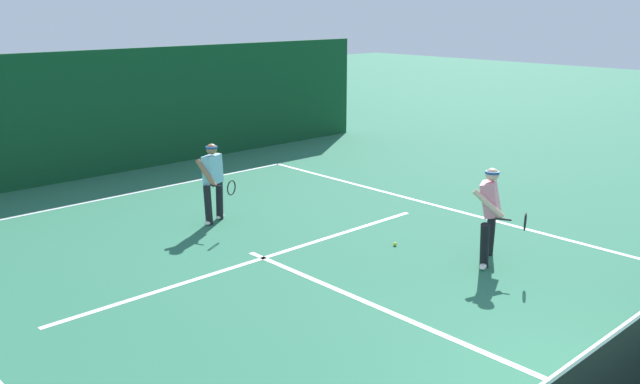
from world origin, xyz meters
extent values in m
cube|color=white|center=(0.00, 11.32, 0.00)|extent=(9.31, 0.10, 0.01)
cube|color=white|center=(0.00, 6.05, 0.00)|extent=(7.59, 0.10, 0.01)
cube|color=white|center=(0.00, 3.20, 0.00)|extent=(0.10, 6.40, 0.01)
cube|color=black|center=(0.00, 0.00, 0.49)|extent=(10.03, 0.02, 0.99)
cube|color=white|center=(0.00, 0.00, 1.01)|extent=(10.03, 0.03, 0.05)
cylinder|color=black|center=(3.02, 3.56, 0.40)|extent=(0.31, 0.25, 0.82)
cylinder|color=black|center=(2.33, 3.23, 0.40)|extent=(0.37, 0.28, 0.82)
ellipsoid|color=white|center=(3.02, 3.56, 0.04)|extent=(0.28, 0.21, 0.09)
ellipsoid|color=white|center=(2.33, 3.23, 0.04)|extent=(0.28, 0.21, 0.09)
cube|color=pink|center=(2.67, 3.39, 1.09)|extent=(0.52, 0.49, 0.60)
cylinder|color=beige|center=(2.88, 3.50, 1.06)|extent=(0.24, 0.18, 0.63)
cylinder|color=beige|center=(2.46, 3.29, 1.06)|extent=(0.32, 0.53, 0.47)
sphere|color=beige|center=(2.67, 3.39, 1.50)|extent=(0.22, 0.22, 0.22)
cylinder|color=#19478C|center=(2.67, 3.39, 1.54)|extent=(0.31, 0.31, 0.04)
cylinder|color=black|center=(2.53, 3.05, 0.85)|extent=(0.14, 0.25, 0.03)
torus|color=black|center=(2.68, 2.74, 0.85)|extent=(0.27, 0.15, 0.29)
cylinder|color=black|center=(0.72, 8.37, 0.40)|extent=(0.21, 0.20, 0.80)
cylinder|color=black|center=(0.35, 8.21, 0.40)|extent=(0.22, 0.20, 0.80)
ellipsoid|color=white|center=(0.72, 8.37, 0.04)|extent=(0.28, 0.20, 0.09)
ellipsoid|color=white|center=(0.35, 8.21, 0.04)|extent=(0.28, 0.20, 0.09)
cube|color=#8CCCE0|center=(0.53, 8.29, 1.07)|extent=(0.47, 0.38, 0.57)
cylinder|color=#9E704C|center=(0.74, 8.37, 1.05)|extent=(0.18, 0.15, 0.61)
cylinder|color=#9E704C|center=(0.32, 8.20, 1.05)|extent=(0.26, 0.45, 0.54)
sphere|color=#9E704C|center=(0.53, 8.29, 1.47)|extent=(0.21, 0.21, 0.21)
cylinder|color=#19478C|center=(0.53, 8.29, 1.51)|extent=(0.30, 0.30, 0.04)
cylinder|color=black|center=(0.38, 7.95, 0.83)|extent=(0.13, 0.25, 0.03)
torus|color=black|center=(0.51, 7.64, 0.83)|extent=(0.28, 0.14, 0.29)
sphere|color=#D1E033|center=(2.10, 4.92, 0.03)|extent=(0.07, 0.07, 0.07)
cube|color=#104324|center=(0.00, 13.41, 1.56)|extent=(18.69, 0.12, 3.12)
camera|label=1|loc=(-6.55, -2.40, 4.14)|focal=37.52mm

